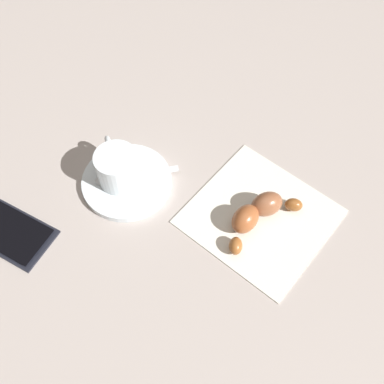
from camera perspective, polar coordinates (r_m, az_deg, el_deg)
name	(u,v)px	position (r m, az deg, el deg)	size (l,w,h in m)	color
ground_plane	(185,191)	(0.68, -0.86, 0.12)	(1.80, 1.80, 0.00)	#AB9F99
saucer	(127,182)	(0.69, -7.98, 1.28)	(0.13, 0.13, 0.01)	silver
espresso_cup	(117,167)	(0.67, -9.17, 3.08)	(0.08, 0.07, 0.05)	silver
teaspoon	(123,177)	(0.69, -8.44, 1.84)	(0.10, 0.09, 0.01)	silver
sugar_packet	(126,162)	(0.70, -8.14, 3.71)	(0.06, 0.02, 0.01)	white
napkin	(260,216)	(0.67, 8.31, -2.93)	(0.18, 0.18, 0.00)	silver
croissant	(257,213)	(0.65, 8.03, -2.60)	(0.08, 0.12, 0.04)	brown
cell_phone	(2,227)	(0.70, -22.30, -4.04)	(0.15, 0.07, 0.01)	black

